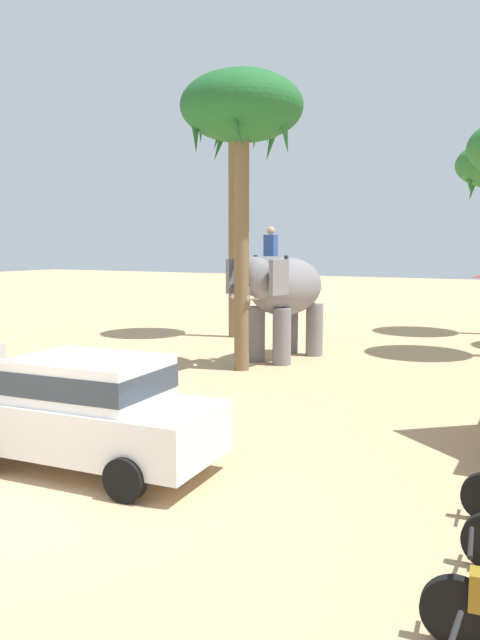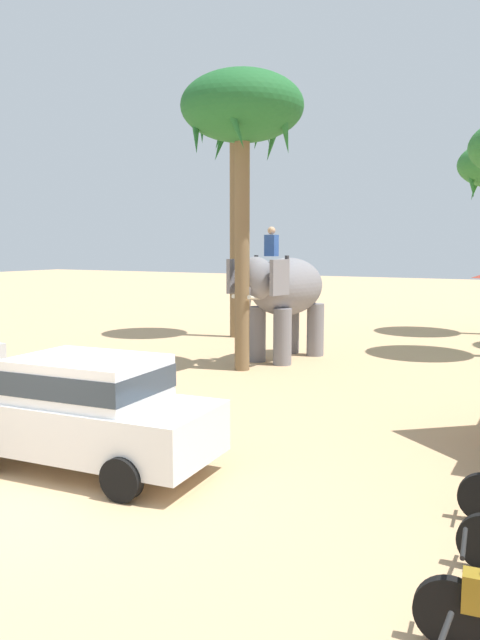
# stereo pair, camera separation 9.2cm
# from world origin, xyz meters

# --- Properties ---
(ground_plane) EXTENTS (120.00, 120.00, 0.00)m
(ground_plane) POSITION_xyz_m (0.00, 0.00, 0.00)
(ground_plane) COLOR tan
(car_sedan_foreground) EXTENTS (4.23, 2.13, 1.70)m
(car_sedan_foreground) POSITION_xyz_m (-0.22, 1.01, 0.93)
(car_sedan_foreground) COLOR white
(car_sedan_foreground) RESTS_ON ground
(elephant_with_mahout) EXTENTS (2.02, 3.97, 3.88)m
(elephant_with_mahout) POSITION_xyz_m (-1.51, 10.71, 1.99)
(elephant_with_mahout) COLOR slate
(elephant_with_mahout) RESTS_ON ground
(palm_tree_near_hut) EXTENTS (3.20, 3.20, 9.06)m
(palm_tree_near_hut) POSITION_xyz_m (-5.01, 14.11, 7.85)
(palm_tree_near_hut) COLOR brown
(palm_tree_near_hut) RESTS_ON ground
(palm_tree_far_back) EXTENTS (3.20, 3.20, 7.83)m
(palm_tree_far_back) POSITION_xyz_m (-1.80, 8.77, 6.71)
(palm_tree_far_back) COLOR brown
(palm_tree_far_back) RESTS_ON ground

